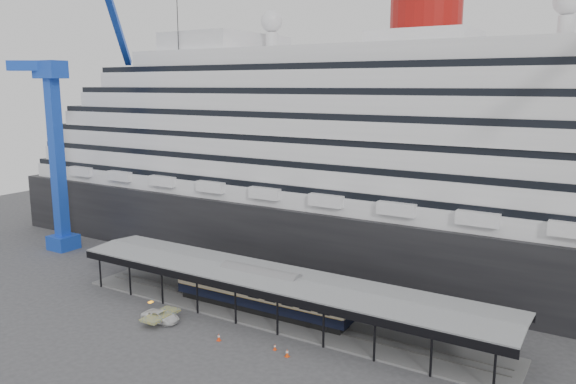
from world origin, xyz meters
The scene contains 9 objects.
ground centered at (0.00, 0.00, 0.00)m, with size 200.00×200.00×0.00m, color #3D3D3F.
cruise_ship centered at (0.05, 32.00, 18.35)m, with size 130.00×30.00×43.90m.
platform_canopy centered at (0.00, 5.00, 2.36)m, with size 56.00×9.18×5.30m.
crane_blue centered at (-45.11, 10.62, 19.96)m, with size 22.63×19.19×47.60m.
port_truck centered at (-10.72, -3.31, 0.65)m, with size 2.16×4.68×1.30m, color silver.
pullman_carriage centered at (-2.16, 5.00, 2.81)m, with size 23.71×3.44×23.23m.
traffic_cone_left centered at (-1.77, -3.67, 0.41)m, with size 0.45×0.45×0.83m.
traffic_cone_mid centered at (4.62, -2.31, 0.34)m, with size 0.38×0.38×0.68m.
traffic_cone_right centered at (6.49, -2.88, 0.42)m, with size 0.54×0.54×0.85m.
Camera 1 is at (34.44, -48.23, 27.37)m, focal length 35.00 mm.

